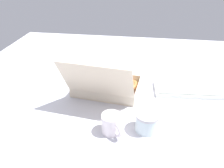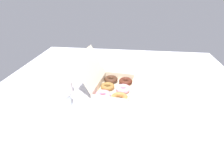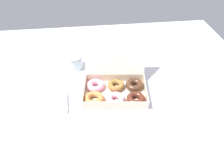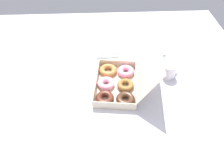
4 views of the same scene
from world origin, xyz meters
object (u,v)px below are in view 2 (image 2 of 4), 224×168
object	(u,v)px
coffee_mug	(66,87)
glass_jar	(63,100)
keyboard	(115,139)
donut_box	(112,86)

from	to	relation	value
coffee_mug	glass_jar	world-z (taller)	coffee_mug
keyboard	glass_jar	size ratio (longest dim) A/B	3.76
keyboard	coffee_mug	bearing A→B (deg)	44.89
donut_box	coffee_mug	xyz separation A→B (cm)	(-7.52, 30.43, 1.04)
coffee_mug	donut_box	bearing A→B (deg)	-76.13
coffee_mug	glass_jar	xyz separation A→B (cm)	(-14.40, -3.55, -0.13)
donut_box	keyboard	world-z (taller)	donut_box
keyboard	coffee_mug	size ratio (longest dim) A/B	3.61
donut_box	glass_jar	world-z (taller)	donut_box
keyboard	glass_jar	distance (cm)	41.15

